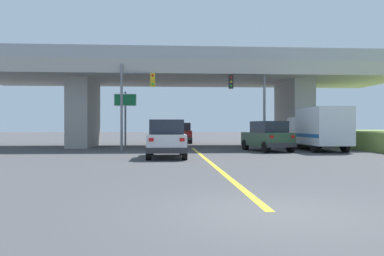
{
  "coord_description": "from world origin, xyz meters",
  "views": [
    {
      "loc": [
        -2.04,
        -7.39,
        1.68
      ],
      "look_at": [
        -0.24,
        19.29,
        1.56
      ],
      "focal_mm": 36.01,
      "sensor_mm": 36.0,
      "label": 1
    }
  ],
  "objects": [
    {
      "name": "overpass_bridge",
      "position": [
        0.0,
        24.71,
        5.27
      ],
      "size": [
        34.28,
        9.49,
        7.42
      ],
      "color": "#A8A59E",
      "rests_on": "ground"
    },
    {
      "name": "highway_sign",
      "position": [
        -5.06,
        21.43,
        3.13
      ],
      "size": [
        1.66,
        0.17,
        4.25
      ],
      "color": "#56595E",
      "rests_on": "ground"
    },
    {
      "name": "sedan_oncoming",
      "position": [
        -0.49,
        30.98,
        1.01
      ],
      "size": [
        1.9,
        4.28,
        2.02
      ],
      "color": "maroon",
      "rests_on": "ground"
    },
    {
      "name": "ground",
      "position": [
        0.0,
        24.71,
        0.0
      ],
      "size": [
        160.0,
        160.0,
        0.0
      ],
      "primitive_type": "plane",
      "color": "#424244"
    },
    {
      "name": "traffic_signal_nearside",
      "position": [
        4.3,
        20.36,
        3.79
      ],
      "size": [
        2.72,
        0.36,
        5.92
      ],
      "color": "slate",
      "rests_on": "ground"
    },
    {
      "name": "traffic_signal_farside",
      "position": [
        -4.42,
        19.8,
        3.81
      ],
      "size": [
        2.42,
        0.36,
        6.04
      ],
      "color": "slate",
      "rests_on": "ground"
    },
    {
      "name": "suv_lead",
      "position": [
        -2.01,
        13.31,
        1.01
      ],
      "size": [
        2.04,
        4.5,
        2.02
      ],
      "color": "silver",
      "rests_on": "ground"
    },
    {
      "name": "lane_divider_stripe",
      "position": [
        0.0,
        11.12,
        0.0
      ],
      "size": [
        0.2,
        22.24,
        0.01
      ],
      "primitive_type": "cube",
      "color": "yellow",
      "rests_on": "ground"
    },
    {
      "name": "box_truck",
      "position": [
        8.44,
        18.42,
        1.55
      ],
      "size": [
        2.33,
        6.4,
        2.93
      ],
      "color": "silver",
      "rests_on": "ground"
    },
    {
      "name": "suv_crossing",
      "position": [
        4.78,
        18.11,
        1.01
      ],
      "size": [
        2.79,
        4.66,
        2.02
      ],
      "rotation": [
        0.0,
        0.0,
        0.2
      ],
      "color": "#2D4C33",
      "rests_on": "ground"
    }
  ]
}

